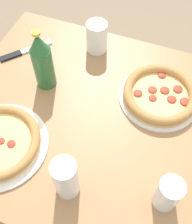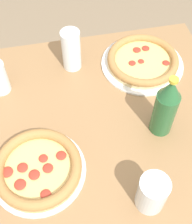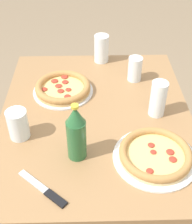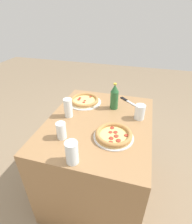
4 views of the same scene
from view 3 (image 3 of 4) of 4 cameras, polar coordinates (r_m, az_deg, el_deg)
The scene contains 10 objects.
ground_plane at distance 1.88m, azimuth -0.03°, elevation -18.60°, with size 8.00×8.00×0.00m, color #847056.
table at distance 1.57m, azimuth -0.04°, elevation -11.21°, with size 0.98×0.79×0.77m.
pizza_salami at distance 1.42m, azimuth -6.07°, elevation 4.38°, with size 0.27×0.27×0.04m.
pizza_pepperoni at distance 1.12m, azimuth 10.79°, elevation -7.70°, with size 0.30×0.30×0.04m.
glass_cola at distance 1.28m, azimuth 11.21°, elevation 2.20°, with size 0.07×0.07×0.15m.
glass_lemonade at distance 1.49m, azimuth 7.12°, elevation 7.71°, with size 0.07×0.07×0.12m.
glass_mango_juice at distance 1.20m, azimuth -14.03°, elevation -2.39°, with size 0.08×0.08×0.12m.
glass_water at distance 1.62m, azimuth 1.00°, elevation 11.27°, with size 0.07×0.07×0.14m.
beer_bottle at distance 1.06m, azimuth -3.63°, elevation -3.87°, with size 0.07×0.07×0.23m.
knife at distance 1.04m, azimuth -9.47°, elevation -13.84°, with size 0.15×0.17×0.01m.
Camera 3 is at (-0.99, 0.02, 1.60)m, focal length 50.00 mm.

